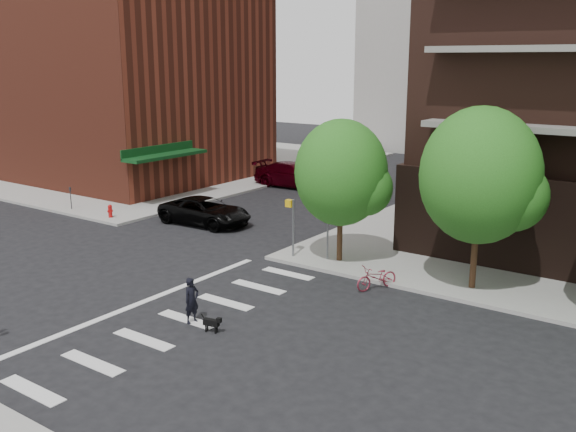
# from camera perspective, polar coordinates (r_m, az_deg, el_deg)

# --- Properties ---
(ground) EXTENTS (120.00, 120.00, 0.00)m
(ground) POSITION_cam_1_polar(r_m,az_deg,el_deg) (24.78, -13.95, -7.37)
(ground) COLOR black
(ground) RESTS_ON ground
(sidewalk_nw) EXTENTS (31.00, 33.00, 0.15)m
(sidewalk_nw) POSITION_cam_1_polar(r_m,az_deg,el_deg) (57.75, -12.29, 4.80)
(sidewalk_nw) COLOR gray
(sidewalk_nw) RESTS_ON ground
(crosswalk) EXTENTS (3.85, 13.00, 0.01)m
(crosswalk) POSITION_cam_1_polar(r_m,az_deg,el_deg) (23.24, -10.35, -8.60)
(crosswalk) COLOR silver
(crosswalk) RESTS_ON ground
(midrise_nw) EXTENTS (21.40, 15.50, 20.00)m
(midrise_nw) POSITION_cam_1_polar(r_m,az_deg,el_deg) (51.62, -15.58, 14.82)
(midrise_nw) COLOR maroon
(midrise_nw) RESTS_ON sidewalk_nw
(tree_a) EXTENTS (4.00, 4.00, 5.90)m
(tree_a) POSITION_cam_1_polar(r_m,az_deg,el_deg) (27.51, 4.73, 3.85)
(tree_a) COLOR #301E11
(tree_a) RESTS_ON sidewalk_ne
(tree_b) EXTENTS (4.50, 4.50, 6.65)m
(tree_b) POSITION_cam_1_polar(r_m,az_deg,el_deg) (24.95, 16.69, 3.46)
(tree_b) COLOR #301E11
(tree_b) RESTS_ON sidewalk_ne
(pedestrian_signal) EXTENTS (2.18, 0.67, 2.60)m
(pedestrian_signal) POSITION_cam_1_polar(r_m,az_deg,el_deg) (28.38, 1.13, -0.33)
(pedestrian_signal) COLOR slate
(pedestrian_signal) RESTS_ON sidewalk_ne
(fire_hydrant) EXTENTS (0.24, 0.24, 0.73)m
(fire_hydrant) POSITION_cam_1_polar(r_m,az_deg,el_deg) (37.16, -15.53, 0.49)
(fire_hydrant) COLOR #A50C0C
(fire_hydrant) RESTS_ON sidewalk_nw
(parking_meter) EXTENTS (0.10, 0.08, 1.32)m
(parking_meter) POSITION_cam_1_polar(r_m,az_deg,el_deg) (39.82, -18.77, 1.72)
(parking_meter) COLOR black
(parking_meter) RESTS_ON sidewalk_nw
(parked_car_black) EXTENTS (2.67, 5.38, 1.47)m
(parked_car_black) POSITION_cam_1_polar(r_m,az_deg,el_deg) (35.10, -7.38, 0.43)
(parked_car_black) COLOR black
(parked_car_black) RESTS_ON ground
(parked_car_maroon) EXTENTS (2.74, 6.10, 1.74)m
(parked_car_maroon) POSITION_cam_1_polar(r_m,az_deg,el_deg) (45.00, 0.60, 3.66)
(parked_car_maroon) COLOR #38010B
(parked_car_maroon) RESTS_ON ground
(parked_car_silver) EXTENTS (2.29, 5.27, 1.69)m
(parked_car_silver) POSITION_cam_1_polar(r_m,az_deg,el_deg) (46.25, 4.61, 3.86)
(parked_car_silver) COLOR #ADAEB4
(parked_car_silver) RESTS_ON ground
(scooter) EXTENTS (1.37, 1.97, 0.98)m
(scooter) POSITION_cam_1_polar(r_m,az_deg,el_deg) (25.34, 7.91, -5.42)
(scooter) COLOR #9C2F43
(scooter) RESTS_ON ground
(dog_walker) EXTENTS (0.63, 0.45, 1.60)m
(dog_walker) POSITION_cam_1_polar(r_m,az_deg,el_deg) (22.18, -8.55, -7.43)
(dog_walker) COLOR black
(dog_walker) RESTS_ON ground
(dog) EXTENTS (0.66, 0.29, 0.55)m
(dog) POSITION_cam_1_polar(r_m,az_deg,el_deg) (21.49, -6.75, -9.39)
(dog) COLOR black
(dog) RESTS_ON ground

